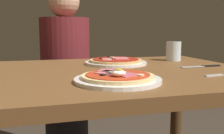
# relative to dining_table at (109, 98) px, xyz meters

# --- Properties ---
(dining_table) EXTENTS (1.18, 0.87, 0.74)m
(dining_table) POSITION_rel_dining_table_xyz_m (0.00, 0.00, 0.00)
(dining_table) COLOR brown
(dining_table) RESTS_ON ground
(pizza_foreground) EXTENTS (0.27, 0.27, 0.05)m
(pizza_foreground) POSITION_rel_dining_table_xyz_m (-0.03, -0.23, 0.13)
(pizza_foreground) COLOR white
(pizza_foreground) RESTS_ON dining_table
(pizza_across_left) EXTENTS (0.29, 0.29, 0.03)m
(pizza_across_left) POSITION_rel_dining_table_xyz_m (0.08, 0.17, 0.12)
(pizza_across_left) COLOR white
(pizza_across_left) RESTS_ON dining_table
(water_glass_near) EXTENTS (0.08, 0.08, 0.10)m
(water_glass_near) POSITION_rel_dining_table_xyz_m (0.41, 0.23, 0.16)
(water_glass_near) COLOR silver
(water_glass_near) RESTS_ON dining_table
(fork) EXTENTS (0.16, 0.03, 0.00)m
(fork) POSITION_rel_dining_table_xyz_m (0.35, -0.22, 0.12)
(fork) COLOR silver
(fork) RESTS_ON dining_table
(knife) EXTENTS (0.20, 0.03, 0.01)m
(knife) POSITION_rel_dining_table_xyz_m (0.42, -0.02, 0.12)
(knife) COLOR silver
(knife) RESTS_ON dining_table
(diner_person) EXTENTS (0.32, 0.32, 1.18)m
(diner_person) POSITION_rel_dining_table_xyz_m (-0.10, 0.73, -0.07)
(diner_person) COLOR black
(diner_person) RESTS_ON ground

